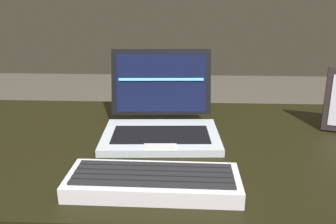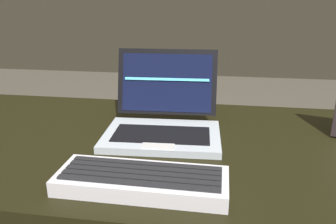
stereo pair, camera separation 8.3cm
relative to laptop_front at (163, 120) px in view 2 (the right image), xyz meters
The scene contains 3 objects.
desk 0.18m from the laptop_front, 145.59° to the right, with size 1.45×0.68×0.73m.
laptop_front is the anchor object (origin of this frame).
external_keyboard 0.28m from the laptop_front, 89.27° to the right, with size 0.33×0.12×0.04m.
Camera 2 is at (0.21, -0.79, 1.08)m, focal length 36.22 mm.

